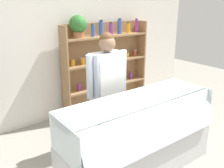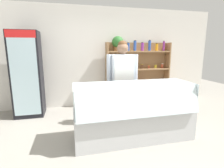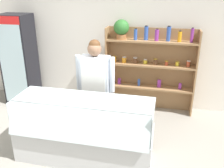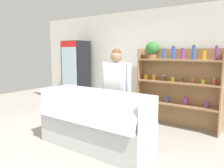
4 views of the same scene
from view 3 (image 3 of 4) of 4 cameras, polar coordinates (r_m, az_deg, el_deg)
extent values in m
plane|color=gray|center=(4.19, -9.51, -16.40)|extent=(12.00, 12.00, 0.00)
cube|color=white|center=(5.54, -1.90, 9.23)|extent=(6.80, 0.10, 2.70)
cube|color=black|center=(5.92, -20.35, 5.14)|extent=(0.64, 0.55, 1.99)
cube|color=silver|center=(5.69, -21.82, 4.30)|extent=(0.56, 0.01, 1.79)
cube|color=red|center=(5.51, -23.20, 13.26)|extent=(0.60, 0.01, 0.16)
cylinder|color=#9E6623|center=(6.06, -21.95, -1.50)|extent=(0.05, 0.05, 0.14)
cylinder|color=#9E6623|center=(5.96, -20.60, -1.51)|extent=(0.07, 0.07, 0.18)
cylinder|color=#9E6623|center=(5.87, -19.17, -1.68)|extent=(0.06, 0.06, 0.18)
cylinder|color=silver|center=(5.88, -22.69, 3.25)|extent=(0.05, 0.05, 0.15)
cylinder|color=red|center=(5.78, -21.29, 3.28)|extent=(0.07, 0.07, 0.17)
cylinder|color=orange|center=(5.69, -19.83, 3.16)|extent=(0.06, 0.06, 0.17)
cylinder|color=silver|center=(5.75, -23.69, 8.51)|extent=(0.07, 0.07, 0.20)
cylinder|color=red|center=(5.68, -22.62, 8.59)|extent=(0.06, 0.06, 0.22)
cylinder|color=purple|center=(5.61, -21.48, 8.35)|extent=(0.06, 0.06, 0.17)
cylinder|color=#2D8C38|center=(5.54, -20.35, 8.34)|extent=(0.07, 0.07, 0.17)
cube|color=#9E754C|center=(5.37, 8.72, 3.33)|extent=(1.84, 0.02, 1.76)
cube|color=#9E754C|center=(5.36, -1.09, 3.57)|extent=(0.03, 0.28, 1.76)
cube|color=#9E754C|center=(5.26, 18.46, 2.02)|extent=(0.03, 0.28, 1.76)
cube|color=#9E754C|center=(5.36, 8.39, -0.70)|extent=(1.78, 0.28, 0.04)
cube|color=#9E754C|center=(5.19, 8.69, 4.31)|extent=(1.78, 0.28, 0.04)
cube|color=#9E754C|center=(5.06, 9.01, 9.62)|extent=(1.78, 0.28, 0.04)
cylinder|color=#996038|center=(5.12, 2.12, 10.80)|extent=(0.20, 0.20, 0.10)
sphere|color=#2E6F2D|center=(5.09, 2.15, 12.83)|extent=(0.31, 0.31, 0.31)
cylinder|color=#3356B2|center=(5.04, 5.40, 11.17)|extent=(0.07, 0.07, 0.21)
cylinder|color=black|center=(5.05, 5.48, 12.48)|extent=(0.04, 0.04, 0.02)
cylinder|color=#3356B2|center=(5.06, 7.81, 11.44)|extent=(0.08, 0.08, 0.27)
cylinder|color=black|center=(5.02, 7.88, 13.01)|extent=(0.05, 0.05, 0.02)
cylinder|color=purple|center=(5.02, 10.19, 10.92)|extent=(0.08, 0.08, 0.22)
cylinder|color=black|center=(5.01, 10.29, 12.26)|extent=(0.05, 0.05, 0.02)
cylinder|color=#3356B2|center=(5.03, 12.81, 11.11)|extent=(0.08, 0.08, 0.28)
cylinder|color=black|center=(5.00, 12.96, 12.74)|extent=(0.05, 0.05, 0.02)
cylinder|color=orange|center=(5.02, 15.22, 10.39)|extent=(0.07, 0.07, 0.20)
cylinder|color=black|center=(5.02, 15.34, 11.59)|extent=(0.05, 0.05, 0.02)
cylinder|color=purple|center=(5.04, 17.81, 10.52)|extent=(0.06, 0.06, 0.26)
cylinder|color=black|center=(5.02, 18.00, 12.09)|extent=(0.04, 0.04, 0.02)
cylinder|color=orange|center=(5.26, 0.53, 5.65)|extent=(0.08, 0.08, 0.11)
cylinder|color=gold|center=(5.25, 0.53, 6.27)|extent=(0.09, 0.09, 0.01)
cylinder|color=orange|center=(5.23, 2.79, 5.51)|extent=(0.09, 0.09, 0.11)
cylinder|color=silver|center=(5.21, 2.80, 6.15)|extent=(0.09, 0.09, 0.01)
cylinder|color=brown|center=(5.20, 5.32, 5.35)|extent=(0.09, 0.09, 0.11)
cylinder|color=silver|center=(5.18, 5.35, 6.02)|extent=(0.09, 0.09, 0.01)
cylinder|color=yellow|center=(5.19, 7.63, 5.09)|extent=(0.08, 0.08, 0.09)
cylinder|color=silver|center=(5.16, 7.64, 5.56)|extent=(0.08, 0.08, 0.01)
cylinder|color=brown|center=(5.15, 9.88, 4.94)|extent=(0.08, 0.08, 0.11)
cylinder|color=gold|center=(5.15, 9.93, 5.64)|extent=(0.08, 0.08, 0.01)
cylinder|color=#BF4C2D|center=(5.17, 12.34, 4.66)|extent=(0.07, 0.07, 0.08)
cylinder|color=gold|center=(5.15, 12.38, 5.14)|extent=(0.07, 0.07, 0.01)
cylinder|color=yellow|center=(5.18, 14.70, 4.50)|extent=(0.07, 0.07, 0.08)
cylinder|color=gold|center=(5.15, 14.76, 4.96)|extent=(0.07, 0.07, 0.01)
cylinder|color=#BF4C2D|center=(5.19, 17.03, 4.43)|extent=(0.07, 0.07, 0.11)
cylinder|color=silver|center=(5.16, 17.12, 5.04)|extent=(0.07, 0.07, 0.01)
cube|color=purple|center=(5.40, 1.69, 0.66)|extent=(0.06, 0.04, 0.13)
cube|color=#3356B2|center=(5.34, 6.17, 0.38)|extent=(0.05, 0.04, 0.15)
cube|color=purple|center=(5.31, 10.73, 0.12)|extent=(0.07, 0.05, 0.17)
cube|color=purple|center=(5.33, 15.27, -0.46)|extent=(0.06, 0.04, 0.13)
cube|color=silver|center=(4.03, -6.18, -13.04)|extent=(2.08, 0.71, 0.55)
cube|color=white|center=(3.87, -6.37, -9.47)|extent=(2.02, 0.65, 0.03)
cube|color=silver|center=(3.49, -8.28, -9.42)|extent=(2.04, 0.16, 0.47)
cube|color=silver|center=(3.71, -6.40, -3.41)|extent=(2.04, 0.55, 0.01)
cube|color=silver|center=(4.19, -20.01, -4.97)|extent=(0.01, 0.67, 0.45)
cube|color=silver|center=(3.60, 9.42, -8.50)|extent=(0.01, 0.67, 0.45)
cube|color=beige|center=(4.25, -17.29, -6.74)|extent=(0.16, 0.14, 0.04)
cube|color=white|center=(4.09, -18.73, -8.09)|extent=(0.05, 0.03, 0.02)
cube|color=tan|center=(4.15, -14.64, -7.15)|extent=(0.16, 0.11, 0.04)
cube|color=white|center=(3.99, -16.01, -8.56)|extent=(0.05, 0.03, 0.02)
cube|color=beige|center=(4.06, -11.89, -7.47)|extent=(0.16, 0.11, 0.06)
cube|color=white|center=(3.90, -13.15, -9.03)|extent=(0.05, 0.03, 0.02)
cube|color=beige|center=(3.99, -8.99, -7.99)|extent=(0.17, 0.14, 0.04)
cube|color=white|center=(3.82, -10.15, -9.49)|extent=(0.05, 0.03, 0.02)
cube|color=tan|center=(3.92, -5.99, -8.28)|extent=(0.17, 0.12, 0.06)
cube|color=white|center=(3.75, -7.02, -9.95)|extent=(0.05, 0.03, 0.02)
cube|color=tan|center=(3.86, -2.88, -8.71)|extent=(0.16, 0.14, 0.05)
cube|color=white|center=(3.69, -3.77, -10.40)|extent=(0.05, 0.03, 0.02)
cube|color=tan|center=(3.82, 0.31, -9.11)|extent=(0.16, 0.13, 0.05)
cube|color=white|center=(3.64, -0.42, -10.82)|extent=(0.05, 0.03, 0.02)
cube|color=tan|center=(3.78, 3.58, -9.49)|extent=(0.16, 0.13, 0.05)
cube|color=white|center=(3.60, 3.02, -11.22)|extent=(0.05, 0.03, 0.02)
cube|color=tan|center=(3.76, 6.90, -9.78)|extent=(0.16, 0.12, 0.05)
cube|color=white|center=(3.58, 6.53, -11.58)|extent=(0.05, 0.03, 0.02)
cylinder|color=#A35B4C|center=(4.08, -18.53, -7.40)|extent=(0.16, 0.15, 0.14)
cylinder|color=#A35B4C|center=(3.98, -15.75, -7.99)|extent=(0.15, 0.13, 0.12)
cylinder|color=white|center=(3.62, 1.05, -9.66)|extent=(0.07, 0.07, 0.19)
cylinder|color=white|center=(3.60, 2.64, -9.65)|extent=(0.07, 0.07, 0.22)
cylinder|color=#4C4233|center=(4.53, -4.92, -6.77)|extent=(0.13, 0.13, 0.81)
cylinder|color=#4C4233|center=(4.48, -2.32, -7.07)|extent=(0.13, 0.13, 0.81)
cube|color=silver|center=(4.19, -3.87, 1.94)|extent=(0.48, 0.24, 0.67)
cube|color=white|center=(4.22, -4.21, -3.20)|extent=(0.40, 0.01, 1.25)
cylinder|color=silver|center=(4.27, -7.62, 2.64)|extent=(0.09, 0.09, 0.60)
cylinder|color=silver|center=(4.11, 0.01, 2.07)|extent=(0.09, 0.09, 0.60)
sphere|color=#8C664C|center=(4.06, -4.03, 7.96)|extent=(0.23, 0.23, 0.23)
sphere|color=brown|center=(4.05, -4.01, 8.78)|extent=(0.19, 0.19, 0.19)
camera|label=1|loc=(3.29, -58.08, 3.82)|focal=40.00mm
camera|label=2|loc=(2.43, -61.48, -14.91)|focal=28.00mm
camera|label=4|loc=(1.56, 76.72, -33.09)|focal=35.00mm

